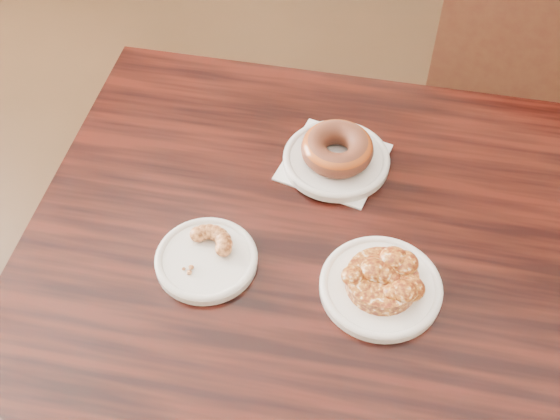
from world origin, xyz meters
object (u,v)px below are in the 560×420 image
at_px(chair_far, 539,112).
at_px(cruller_fragment, 205,253).
at_px(cafe_table, 291,364).
at_px(glazed_donut, 337,149).
at_px(apple_fritter, 382,279).

relative_size(chair_far, cruller_fragment, 10.44).
xyz_separation_m(cafe_table, chair_far, (0.29, 0.81, 0.08)).
height_order(cafe_table, chair_far, chair_far).
bearing_deg(cafe_table, chair_far, 57.45).
relative_size(glazed_donut, cruller_fragment, 1.38).
xyz_separation_m(chair_far, glazed_donut, (-0.30, -0.62, 0.34)).
distance_m(cafe_table, glazed_donut, 0.45).
relative_size(cafe_table, glazed_donut, 6.99).
bearing_deg(apple_fritter, cruller_fragment, -166.63).
relative_size(chair_far, glazed_donut, 7.59).
xyz_separation_m(chair_far, apple_fritter, (-0.15, -0.83, 0.33)).
bearing_deg(apple_fritter, glazed_donut, 125.86).
relative_size(apple_fritter, cruller_fragment, 1.63).
relative_size(cafe_table, apple_fritter, 5.90).
bearing_deg(glazed_donut, apple_fritter, -54.14).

